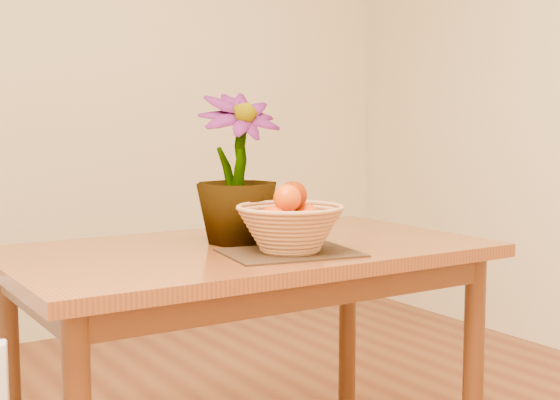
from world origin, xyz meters
TOP-DOWN VIEW (x-y plane):
  - wall_back at (0.00, 2.25)m, footprint 4.00×0.02m
  - table at (0.00, 0.30)m, footprint 1.40×0.80m
  - placemat at (0.03, 0.12)m, footprint 0.40×0.33m
  - wicker_basket at (0.03, 0.12)m, footprint 0.30×0.30m
  - orange_pile at (0.04, 0.12)m, footprint 0.21×0.20m
  - potted_plant at (0.00, 0.36)m, footprint 0.27×0.27m

SIDE VIEW (x-z plane):
  - table at x=0.00m, z-range 0.29..1.04m
  - placemat at x=0.03m, z-range 0.75..0.76m
  - wicker_basket at x=0.03m, z-range 0.75..0.88m
  - orange_pile at x=0.04m, z-range 0.80..0.94m
  - potted_plant at x=0.00m, z-range 0.75..1.20m
  - wall_back at x=0.00m, z-range 0.00..2.70m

